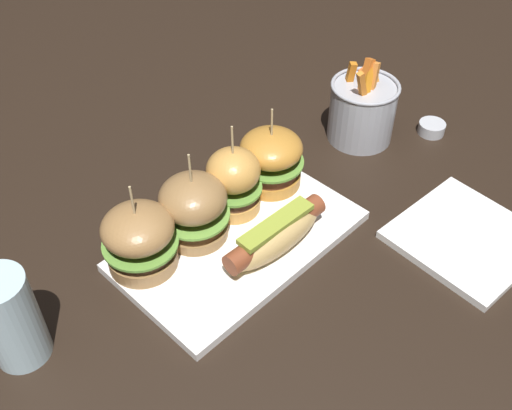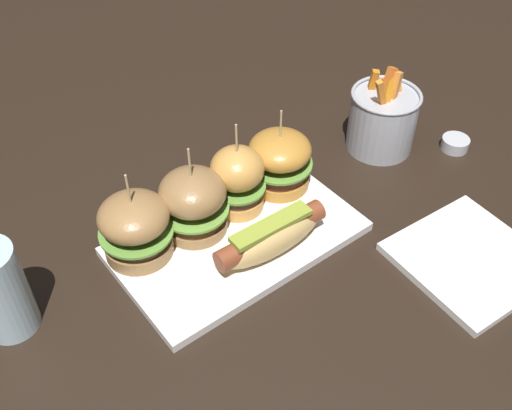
# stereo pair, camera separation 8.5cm
# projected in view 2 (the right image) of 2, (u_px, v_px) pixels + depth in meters

# --- Properties ---
(ground_plane) EXTENTS (3.00, 3.00, 0.00)m
(ground_plane) POSITION_uv_depth(u_px,v_px,m) (237.00, 242.00, 0.87)
(ground_plane) COLOR black
(platter_main) EXTENTS (0.34, 0.20, 0.01)m
(platter_main) POSITION_uv_depth(u_px,v_px,m) (237.00, 239.00, 0.87)
(platter_main) COLOR white
(platter_main) RESTS_ON ground
(hot_dog) EXTENTS (0.17, 0.06, 0.05)m
(hot_dog) POSITION_uv_depth(u_px,v_px,m) (271.00, 237.00, 0.82)
(hot_dog) COLOR tan
(hot_dog) RESTS_ON platter_main
(slider_far_left) EXTENTS (0.10, 0.10, 0.14)m
(slider_far_left) POSITION_uv_depth(u_px,v_px,m) (135.00, 227.00, 0.81)
(slider_far_left) COLOR olive
(slider_far_left) RESTS_ON platter_main
(slider_center_left) EXTENTS (0.10, 0.10, 0.14)m
(slider_center_left) POSITION_uv_depth(u_px,v_px,m) (193.00, 202.00, 0.84)
(slider_center_left) COLOR olive
(slider_center_left) RESTS_ON platter_main
(slider_center_right) EXTENTS (0.08, 0.08, 0.15)m
(slider_center_right) POSITION_uv_depth(u_px,v_px,m) (238.00, 179.00, 0.87)
(slider_center_right) COLOR gold
(slider_center_right) RESTS_ON platter_main
(slider_far_right) EXTENTS (0.10, 0.10, 0.14)m
(slider_far_right) POSITION_uv_depth(u_px,v_px,m) (280.00, 160.00, 0.91)
(slider_far_right) COLOR #BB7C2E
(slider_far_right) RESTS_ON platter_main
(fries_bucket) EXTENTS (0.12, 0.12, 0.15)m
(fries_bucket) POSITION_uv_depth(u_px,v_px,m) (383.00, 119.00, 1.00)
(fries_bucket) COLOR #A8AAB2
(fries_bucket) RESTS_ON ground
(sauce_ramekin) EXTENTS (0.05, 0.05, 0.02)m
(sauce_ramekin) POSITION_uv_depth(u_px,v_px,m) (455.00, 143.00, 1.02)
(sauce_ramekin) COLOR #B7BABF
(sauce_ramekin) RESTS_ON ground
(side_plate) EXTENTS (0.19, 0.19, 0.01)m
(side_plate) POSITION_uv_depth(u_px,v_px,m) (470.00, 259.00, 0.84)
(side_plate) COLOR white
(side_plate) RESTS_ON ground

